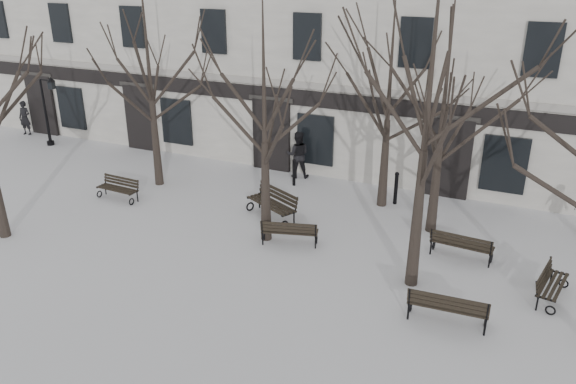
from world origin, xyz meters
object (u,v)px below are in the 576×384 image
Objects in this scene: bench_2 at (448,306)px; bench_4 at (461,244)px; tree_2 at (431,75)px; bench_3 at (273,203)px; lamp_post at (48,107)px; bench_5 at (550,283)px; bench_0 at (118,188)px; bench_1 at (289,231)px; tree_1 at (264,91)px.

bench_2 is 3.37m from bench_4.
bench_2 is (1.16, -1.47, -5.06)m from tree_2.
lamp_post reaches higher than bench_3.
bench_5 is (2.18, 2.22, -0.07)m from bench_2.
lamp_post reaches higher than bench_0.
bench_4 is (4.84, 1.23, 0.02)m from bench_1.
lamp_post is at bearing 161.51° from tree_1.
bench_3 reaches higher than bench_5.
tree_1 is 3.94× the size of bench_2.
tree_2 reaches higher than bench_0.
bench_3 is 8.63m from bench_5.
tree_2 reaches higher than lamp_post.
tree_2 reaches higher than bench_1.
lamp_post is at bearing -166.23° from bench_3.
tree_1 reaches higher than bench_0.
bench_4 is at bearing 11.39° from tree_1.
bench_3 is 0.65× the size of lamp_post.
bench_2 is at bearing -19.21° from lamp_post.
tree_2 is 5.00× the size of bench_1.
tree_1 is at bearing -24.00° from bench_2.
bench_4 reaches higher than bench_0.
bench_5 is at bearing 0.33° from bench_0.
bench_5 is (3.34, 0.75, -5.13)m from tree_2.
bench_4 is (5.67, 1.14, -4.15)m from tree_1.
bench_4 is at bearing 5.34° from bench_0.
tree_2 is 4.29× the size of bench_3.
lamp_post reaches higher than bench_5.
bench_5 is at bearing -0.04° from tree_1.
bench_0 is at bearing -16.44° from bench_2.
bench_2 reaches higher than bench_5.
bench_2 is 0.91× the size of bench_3.
bench_2 is 0.59× the size of lamp_post.
bench_1 is at bearing -23.31° from bench_3.
bench_3 reaches higher than bench_2.
tree_2 reaches higher than bench_5.
tree_1 is at bearing 15.72° from bench_4.
lamp_post is (-21.26, 4.43, 1.42)m from bench_5.
tree_2 is 5.35× the size of bench_5.
bench_2 is at bearing -51.76° from tree_2.
bench_5 is at bearing 164.68° from bench_1.
bench_1 is (-3.86, 0.66, -5.10)m from tree_2.
bench_4 is 0.56× the size of lamp_post.
tree_1 reaches higher than bench_1.
tree_2 is 4.73× the size of bench_2.
tree_2 is 5.52m from bench_4.
tree_1 is 4.84m from tree_2.
lamp_post reaches higher than bench_1.
bench_0 is at bearing 172.82° from tree_2.
tree_1 reaches higher than bench_3.
tree_1 is 2.31× the size of lamp_post.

